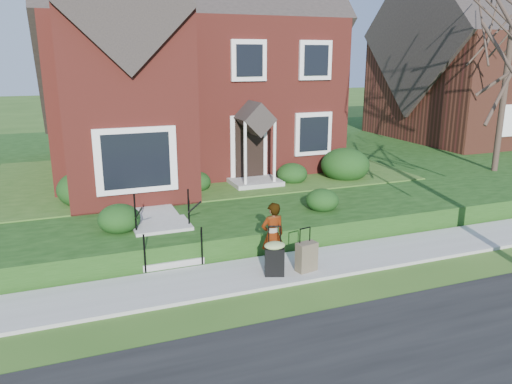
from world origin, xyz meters
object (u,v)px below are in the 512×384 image
suitcase_black (275,257)px  woman (273,235)px  front_steps (165,237)px  suitcase_olive (307,257)px

suitcase_black → woman: bearing=93.3°
woman → suitcase_black: bearing=69.3°
front_steps → suitcase_black: size_ratio=1.80×
front_steps → suitcase_olive: (2.73, -2.19, -0.06)m
front_steps → woman: 2.75m
woman → suitcase_black: (-0.13, -0.41, -0.33)m
front_steps → suitcase_olive: 3.50m
woman → front_steps: bearing=-43.4°
front_steps → suitcase_black: front_steps is taller
front_steps → suitcase_olive: size_ratio=2.03×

